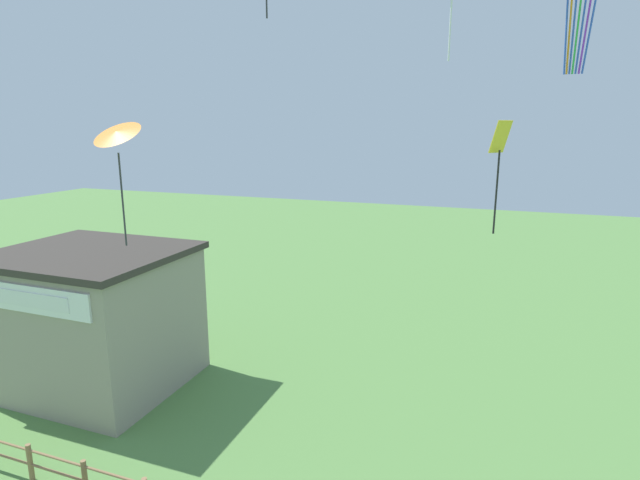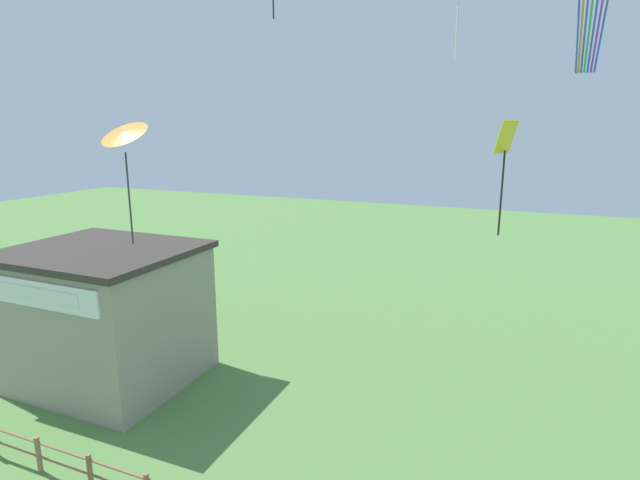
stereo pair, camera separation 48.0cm
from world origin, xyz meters
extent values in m
cylinder|color=olive|center=(-7.73, 6.22, 0.55)|extent=(0.14, 0.14, 1.10)
cylinder|color=olive|center=(-5.80, 6.22, 0.55)|extent=(0.14, 0.14, 1.10)
cube|color=gray|center=(-10.07, 11.22, 2.47)|extent=(6.29, 5.33, 4.94)
cube|color=#38332D|center=(-10.07, 11.22, 5.06)|extent=(6.59, 5.63, 0.24)
cube|color=white|center=(-10.07, 8.51, 4.24)|extent=(5.34, 0.08, 0.90)
cube|color=silver|center=(-10.07, 8.46, 4.24)|extent=(3.77, 0.04, 0.49)
cylinder|color=blue|center=(5.23, 14.90, 12.44)|extent=(0.23, 0.42, 2.73)
cylinder|color=orange|center=(5.33, 14.88, 12.44)|extent=(0.18, 0.44, 2.73)
cylinder|color=blue|center=(5.43, 14.86, 12.44)|extent=(0.12, 0.44, 2.73)
cylinder|color=green|center=(5.53, 14.85, 12.44)|extent=(0.05, 0.44, 2.73)
cylinder|color=blue|center=(5.65, 14.84, 12.44)|extent=(0.12, 0.44, 2.73)
cylinder|color=purple|center=(5.76, 14.84, 12.44)|extent=(0.18, 0.44, 2.73)
cylinder|color=blue|center=(5.87, 14.84, 12.44)|extent=(0.23, 0.42, 2.73)
cylinder|color=white|center=(2.14, 12.82, 12.27)|extent=(0.05, 0.05, 1.87)
cube|color=yellow|center=(3.70, 11.22, 9.29)|extent=(0.53, 0.63, 0.80)
cylinder|color=black|center=(3.70, 11.22, 7.88)|extent=(0.05, 0.05, 2.14)
cone|color=orange|center=(-5.78, 8.45, 9.37)|extent=(1.33, 1.21, 0.73)
cylinder|color=#333338|center=(-5.78, 8.45, 7.60)|extent=(0.05, 0.05, 2.53)
camera|label=1|loc=(3.87, -2.25, 9.50)|focal=28.00mm
camera|label=2|loc=(4.32, -2.08, 9.50)|focal=28.00mm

